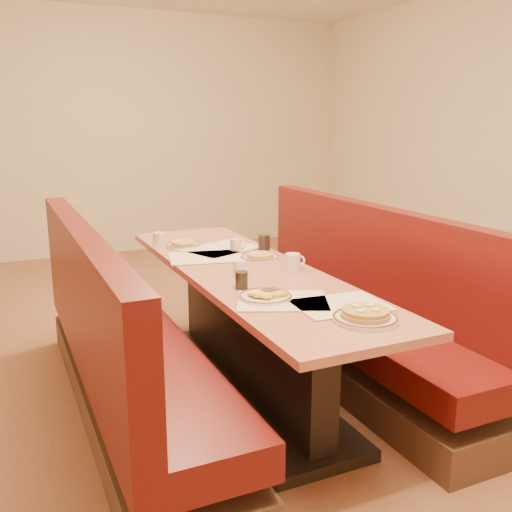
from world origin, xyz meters
name	(u,v)px	position (x,y,z in m)	size (l,w,h in m)	color
ground	(247,390)	(0.00, 0.00, 0.00)	(8.00, 8.00, 0.00)	#9E6647
room_envelope	(246,48)	(0.00, 0.00, 1.93)	(6.04, 8.04, 2.82)	beige
diner_table	(247,331)	(0.00, 0.00, 0.37)	(0.70, 2.50, 0.75)	black
booth_left	(121,354)	(-0.73, 0.00, 0.36)	(0.55, 2.50, 1.05)	#4C3326
booth_right	(353,315)	(0.73, 0.00, 0.36)	(0.55, 2.50, 1.05)	#4C3326
placemat_near_left	(282,300)	(-0.09, -0.62, 0.75)	(0.42, 0.31, 0.00)	beige
placemat_near_right	(340,305)	(0.12, -0.78, 0.75)	(0.41, 0.31, 0.00)	beige
placemat_far_left	(206,257)	(-0.12, 0.34, 0.75)	(0.44, 0.33, 0.00)	beige
placemat_far_right	(221,249)	(0.05, 0.52, 0.75)	(0.46, 0.34, 0.00)	beige
pancake_plate	(365,316)	(0.10, -1.00, 0.77)	(0.28, 0.28, 0.06)	silver
eggs_plate	(265,296)	(-0.15, -0.55, 0.77)	(0.25, 0.25, 0.05)	silver
extra_plate_mid	(260,257)	(0.16, 0.16, 0.77)	(0.24, 0.24, 0.05)	silver
extra_plate_far	(183,244)	(-0.15, 0.70, 0.77)	(0.23, 0.23, 0.05)	silver
coffee_mug_a	(293,261)	(0.23, -0.13, 0.80)	(0.12, 0.09, 0.09)	silver
coffee_mug_b	(240,267)	(-0.08, -0.10, 0.79)	(0.10, 0.07, 0.08)	silver
coffee_mug_c	(236,245)	(0.12, 0.43, 0.79)	(0.10, 0.07, 0.08)	silver
coffee_mug_d	(159,238)	(-0.28, 0.84, 0.79)	(0.11, 0.08, 0.08)	silver
soda_tumbler_near	(241,280)	(-0.18, -0.35, 0.79)	(0.06, 0.06, 0.09)	black
soda_tumbler_mid	(264,243)	(0.28, 0.36, 0.80)	(0.08, 0.08, 0.11)	black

